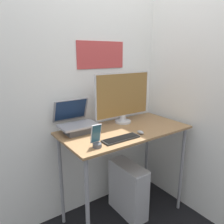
{
  "coord_description": "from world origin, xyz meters",
  "views": [
    {
      "loc": [
        -1.15,
        -1.16,
        1.56
      ],
      "look_at": [
        -0.14,
        0.29,
        1.09
      ],
      "focal_mm": 35.0,
      "sensor_mm": 36.0,
      "label": 1
    }
  ],
  "objects_px": {
    "keyboard": "(121,139)",
    "mouse": "(140,132)",
    "cell_phone": "(97,140)",
    "computer_tower": "(128,189)",
    "laptop": "(77,124)",
    "monitor": "(123,98)"
  },
  "relations": [
    {
      "from": "laptop",
      "to": "monitor",
      "type": "distance_m",
      "value": 0.52
    },
    {
      "from": "cell_phone",
      "to": "computer_tower",
      "type": "relative_size",
      "value": 0.33
    },
    {
      "from": "mouse",
      "to": "computer_tower",
      "type": "xyz_separation_m",
      "value": [
        0.02,
        0.17,
        -0.66
      ]
    },
    {
      "from": "keyboard",
      "to": "mouse",
      "type": "bearing_deg",
      "value": 1.53
    },
    {
      "from": "monitor",
      "to": "computer_tower",
      "type": "height_order",
      "value": "monitor"
    },
    {
      "from": "laptop",
      "to": "computer_tower",
      "type": "distance_m",
      "value": 0.86
    },
    {
      "from": "cell_phone",
      "to": "computer_tower",
      "type": "height_order",
      "value": "cell_phone"
    },
    {
      "from": "laptop",
      "to": "monitor",
      "type": "height_order",
      "value": "monitor"
    },
    {
      "from": "keyboard",
      "to": "mouse",
      "type": "height_order",
      "value": "mouse"
    },
    {
      "from": "laptop",
      "to": "mouse",
      "type": "distance_m",
      "value": 0.55
    },
    {
      "from": "laptop",
      "to": "mouse",
      "type": "height_order",
      "value": "laptop"
    },
    {
      "from": "laptop",
      "to": "mouse",
      "type": "bearing_deg",
      "value": -40.13
    },
    {
      "from": "cell_phone",
      "to": "computer_tower",
      "type": "bearing_deg",
      "value": 22.53
    },
    {
      "from": "computer_tower",
      "to": "keyboard",
      "type": "bearing_deg",
      "value": -142.3
    },
    {
      "from": "laptop",
      "to": "mouse",
      "type": "relative_size",
      "value": 4.71
    },
    {
      "from": "monitor",
      "to": "computer_tower",
      "type": "distance_m",
      "value": 0.91
    },
    {
      "from": "laptop",
      "to": "computer_tower",
      "type": "xyz_separation_m",
      "value": [
        0.44,
        -0.18,
        -0.71
      ]
    },
    {
      "from": "keyboard",
      "to": "cell_phone",
      "type": "relative_size",
      "value": 1.84
    },
    {
      "from": "laptop",
      "to": "monitor",
      "type": "relative_size",
      "value": 0.51
    },
    {
      "from": "monitor",
      "to": "mouse",
      "type": "xyz_separation_m",
      "value": [
        -0.07,
        -0.34,
        -0.23
      ]
    },
    {
      "from": "mouse",
      "to": "cell_phone",
      "type": "xyz_separation_m",
      "value": [
        -0.44,
        -0.02,
        0.04
      ]
    },
    {
      "from": "mouse",
      "to": "keyboard",
      "type": "bearing_deg",
      "value": -178.47
    }
  ]
}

